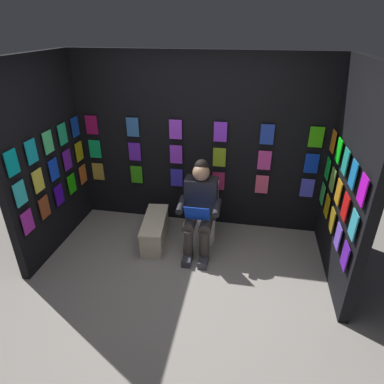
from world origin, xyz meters
The scene contains 7 objects.
ground_plane centered at (0.00, 0.00, 0.00)m, with size 30.00×30.00×0.00m, color gray.
display_wall_back centered at (0.00, -1.68, 1.18)m, with size 3.48×0.14×2.37m.
display_wall_left centered at (-1.74, -0.82, 1.18)m, with size 0.14×1.63×2.37m.
display_wall_right centered at (1.74, -0.82, 1.18)m, with size 0.14×1.63×2.37m.
toilet centered at (-0.13, -1.20, 0.33)m, with size 0.41×0.56×0.77m.
person_reading centered at (-0.14, -0.97, 0.60)m, with size 0.53×0.68×1.19m.
comic_longbox_near centered at (0.47, -0.99, 0.18)m, with size 0.38×0.83×0.36m.
Camera 1 is at (-0.69, 2.54, 2.66)m, focal length 30.92 mm.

